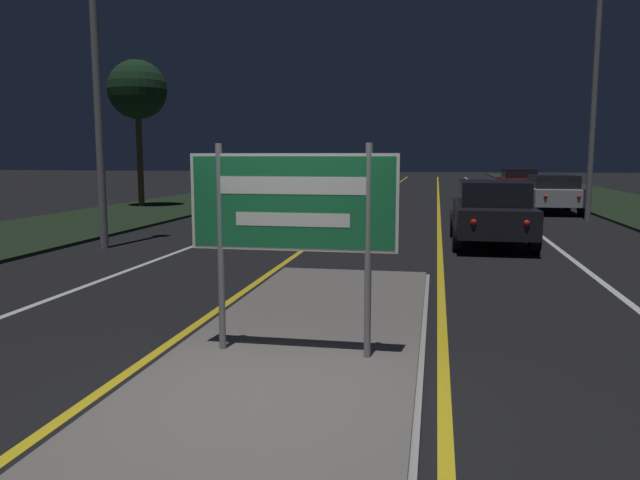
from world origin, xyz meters
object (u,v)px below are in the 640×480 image
Objects in this scene: car_receding_2 at (518,182)px; car_receding_1 at (552,193)px; car_approaching_0 at (304,201)px; highway_sign at (292,210)px; car_receding_0 at (492,211)px.

car_receding_1 is at bearing -89.46° from car_receding_2.
car_approaching_0 is at bearing -144.46° from car_receding_1.
highway_sign is 0.50× the size of car_approaching_0.
highway_sign is 19.45m from car_receding_1.
car_receding_1 is 0.97× the size of car_approaching_0.
car_receding_0 is at bearing 73.65° from highway_sign.
car_receding_0 is at bearing -32.63° from car_approaching_0.
highway_sign is 28.41m from car_receding_2.
car_receding_1 is at bearing 35.54° from car_approaching_0.
highway_sign reaches higher than car_receding_1.
car_receding_2 is at bearing 90.54° from car_receding_1.
highway_sign reaches higher than car_receding_2.
highway_sign is 0.49× the size of car_receding_0.
car_receding_0 is 9.75m from car_receding_1.
car_receding_0 is 1.01× the size of car_approaching_0.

